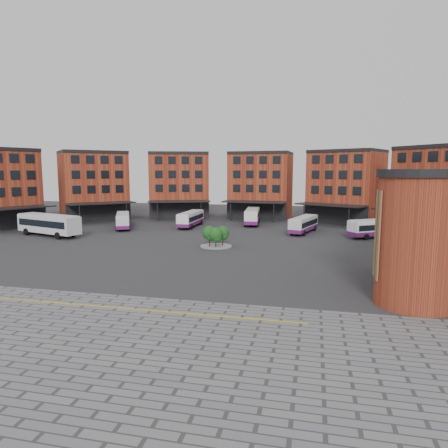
% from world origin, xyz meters
% --- Properties ---
extents(ground, '(160.00, 160.00, 0.00)m').
position_xyz_m(ground, '(0.00, 0.00, 0.00)').
color(ground, '#28282B').
rests_on(ground, ground).
extents(paving_zone, '(50.00, 22.00, 0.02)m').
position_xyz_m(paving_zone, '(2.00, -22.00, 0.01)').
color(paving_zone, slate).
rests_on(paving_zone, ground).
extents(yellow_line, '(26.00, 0.15, 0.02)m').
position_xyz_m(yellow_line, '(2.00, -14.00, 0.03)').
color(yellow_line, gold).
rests_on(yellow_line, paving_zone).
extents(main_building, '(94.14, 42.48, 14.60)m').
position_xyz_m(main_building, '(-4.77, 38.25, 7.23)').
color(main_building, '#9C3D22').
rests_on(main_building, ground).
extents(tree_island, '(4.40, 4.40, 2.96)m').
position_xyz_m(tree_island, '(2.05, 11.61, 1.69)').
color(tree_island, gray).
rests_on(tree_island, ground).
extents(bus_a, '(12.58, 6.39, 3.48)m').
position_xyz_m(bus_a, '(-26.48, 14.77, 2.06)').
color(bus_a, silver).
rests_on(bus_a, ground).
extents(bus_b, '(6.35, 9.77, 2.75)m').
position_xyz_m(bus_b, '(-18.80, 25.25, 1.49)').
color(bus_b, silver).
rests_on(bus_b, ground).
extents(bus_c, '(2.58, 10.08, 2.84)m').
position_xyz_m(bus_c, '(-7.40, 30.07, 1.54)').
color(bus_c, white).
rests_on(bus_c, ground).
extents(bus_d, '(3.49, 10.97, 3.04)m').
position_xyz_m(bus_d, '(3.35, 36.18, 1.65)').
color(bus_d, white).
rests_on(bus_d, ground).
extents(bus_e, '(4.79, 10.02, 2.75)m').
position_xyz_m(bus_e, '(13.49, 27.30, 1.49)').
color(bus_e, silver).
rests_on(bus_e, ground).
extents(bus_f, '(9.94, 7.66, 2.91)m').
position_xyz_m(bus_f, '(25.16, 24.97, 1.58)').
color(bus_f, white).
rests_on(bus_f, ground).
extents(blue_car, '(3.94, 2.55, 1.23)m').
position_xyz_m(blue_car, '(22.48, -4.06, 0.61)').
color(blue_car, '#0C0C9E').
rests_on(blue_car, ground).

